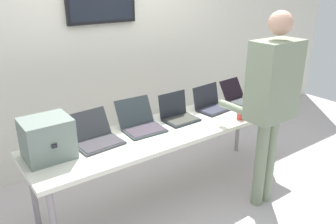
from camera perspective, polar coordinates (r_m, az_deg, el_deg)
The scene contains 12 objects.
ground at distance 3.60m, azimuth 0.26°, elevation -13.47°, with size 8.00×8.00×0.04m, color #BDB4B7.
back_wall at distance 3.99m, azimuth -9.54°, elevation 10.57°, with size 8.00×0.11×2.60m.
workbench at distance 3.25m, azimuth 0.27°, elevation -3.35°, with size 2.66×0.70×0.73m.
equipment_box at distance 2.80m, azimuth -19.37°, elevation -4.15°, with size 0.36×0.32×0.32m.
laptop_station_0 at distance 2.98m, azimuth -11.94°, elevation -3.98°, with size 0.40×0.40×0.24m.
laptop_station_1 at distance 3.19m, azimuth -4.56°, elevation -1.82°, with size 0.37×0.40×0.25m.
laptop_station_2 at distance 3.39m, azimuth 1.66°, elevation -0.31°, with size 0.33×0.29×0.26m.
laptop_station_3 at distance 3.69m, azimuth 7.25°, elevation 1.31°, with size 0.39×0.32×0.25m.
laptop_station_4 at distance 3.97m, azimuth 11.71°, elevation 2.43°, with size 0.34×0.39×0.23m.
person at distance 3.11m, azimuth 16.81°, elevation 2.85°, with size 0.44×0.58×1.80m.
coffee_mug at distance 3.48m, azimuth 11.96°, elevation -0.46°, with size 0.08×0.08×0.09m.
paper_sheet at distance 3.75m, azimuth 14.01°, elevation 0.25°, with size 0.30×0.35×0.00m.
Camera 1 is at (-1.75, -2.38, 2.02)m, focal length 36.77 mm.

